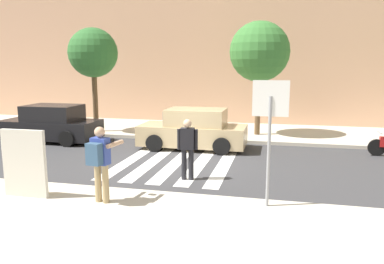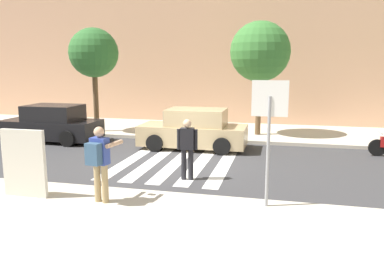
{
  "view_description": "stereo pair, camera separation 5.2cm",
  "coord_description": "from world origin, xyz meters",
  "px_view_note": "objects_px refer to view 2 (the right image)",
  "views": [
    {
      "loc": [
        3.27,
        -11.6,
        3.18
      ],
      "look_at": [
        0.6,
        -0.2,
        1.1
      ],
      "focal_mm": 35.0,
      "sensor_mm": 36.0,
      "label": 1
    },
    {
      "loc": [
        3.32,
        -11.59,
        3.18
      ],
      "look_at": [
        0.6,
        -0.2,
        1.1
      ],
      "focal_mm": 35.0,
      "sensor_mm": 36.0,
      "label": 2
    }
  ],
  "objects_px": {
    "stop_sign": "(269,116)",
    "street_tree_west": "(94,53)",
    "parked_car_black": "(52,124)",
    "pedestrian_crossing": "(187,146)",
    "photographer_with_backpack": "(99,158)",
    "parked_car_tan": "(194,130)",
    "street_tree_center": "(260,52)",
    "advertising_board": "(24,163)"
  },
  "relations": [
    {
      "from": "stop_sign",
      "to": "street_tree_west",
      "type": "distance_m",
      "value": 11.46
    },
    {
      "from": "parked_car_black",
      "to": "street_tree_west",
      "type": "xyz_separation_m",
      "value": [
        1.04,
        1.99,
        3.01
      ]
    },
    {
      "from": "street_tree_west",
      "to": "pedestrian_crossing",
      "type": "bearing_deg",
      "value": -45.43
    },
    {
      "from": "photographer_with_backpack",
      "to": "parked_car_black",
      "type": "relative_size",
      "value": 0.42
    },
    {
      "from": "parked_car_tan",
      "to": "street_tree_west",
      "type": "distance_m",
      "value": 6.29
    },
    {
      "from": "photographer_with_backpack",
      "to": "parked_car_black",
      "type": "distance_m",
      "value": 8.6
    },
    {
      "from": "stop_sign",
      "to": "pedestrian_crossing",
      "type": "xyz_separation_m",
      "value": [
        -2.27,
        1.89,
        -1.17
      ]
    },
    {
      "from": "parked_car_tan",
      "to": "street_tree_west",
      "type": "bearing_deg",
      "value": 158.94
    },
    {
      "from": "parked_car_black",
      "to": "pedestrian_crossing",
      "type": "bearing_deg",
      "value": -29.96
    },
    {
      "from": "street_tree_center",
      "to": "advertising_board",
      "type": "height_order",
      "value": "street_tree_center"
    },
    {
      "from": "parked_car_tan",
      "to": "street_tree_center",
      "type": "xyz_separation_m",
      "value": [
        2.27,
        2.85,
        3.04
      ]
    },
    {
      "from": "photographer_with_backpack",
      "to": "street_tree_west",
      "type": "xyz_separation_m",
      "value": [
        -4.53,
        8.52,
        2.56
      ]
    },
    {
      "from": "parked_car_black",
      "to": "parked_car_tan",
      "type": "bearing_deg",
      "value": 0.0
    },
    {
      "from": "stop_sign",
      "to": "advertising_board",
      "type": "bearing_deg",
      "value": -172.91
    },
    {
      "from": "photographer_with_backpack",
      "to": "pedestrian_crossing",
      "type": "xyz_separation_m",
      "value": [
        1.37,
        2.54,
        -0.19
      ]
    },
    {
      "from": "photographer_with_backpack",
      "to": "parked_car_black",
      "type": "height_order",
      "value": "photographer_with_backpack"
    },
    {
      "from": "pedestrian_crossing",
      "to": "parked_car_tan",
      "type": "relative_size",
      "value": 0.42
    },
    {
      "from": "street_tree_west",
      "to": "street_tree_center",
      "type": "relative_size",
      "value": 0.96
    },
    {
      "from": "parked_car_tan",
      "to": "street_tree_center",
      "type": "bearing_deg",
      "value": 51.55
    },
    {
      "from": "advertising_board",
      "to": "stop_sign",
      "type": "bearing_deg",
      "value": 7.09
    },
    {
      "from": "stop_sign",
      "to": "street_tree_center",
      "type": "relative_size",
      "value": 0.55
    },
    {
      "from": "pedestrian_crossing",
      "to": "stop_sign",
      "type": "bearing_deg",
      "value": -39.84
    },
    {
      "from": "stop_sign",
      "to": "parked_car_tan",
      "type": "distance_m",
      "value": 6.77
    },
    {
      "from": "photographer_with_backpack",
      "to": "street_tree_center",
      "type": "distance_m",
      "value": 10.16
    },
    {
      "from": "advertising_board",
      "to": "street_tree_west",
      "type": "bearing_deg",
      "value": 107.08
    },
    {
      "from": "stop_sign",
      "to": "photographer_with_backpack",
      "type": "relative_size",
      "value": 1.59
    },
    {
      "from": "pedestrian_crossing",
      "to": "parked_car_black",
      "type": "distance_m",
      "value": 8.01
    },
    {
      "from": "pedestrian_crossing",
      "to": "parked_car_tan",
      "type": "bearing_deg",
      "value": 100.48
    },
    {
      "from": "street_tree_west",
      "to": "street_tree_center",
      "type": "height_order",
      "value": "street_tree_center"
    },
    {
      "from": "stop_sign",
      "to": "advertising_board",
      "type": "relative_size",
      "value": 1.71
    },
    {
      "from": "pedestrian_crossing",
      "to": "parked_car_black",
      "type": "bearing_deg",
      "value": 150.04
    },
    {
      "from": "pedestrian_crossing",
      "to": "photographer_with_backpack",
      "type": "bearing_deg",
      "value": -118.37
    },
    {
      "from": "photographer_with_backpack",
      "to": "advertising_board",
      "type": "bearing_deg",
      "value": -178.67
    },
    {
      "from": "parked_car_black",
      "to": "street_tree_center",
      "type": "relative_size",
      "value": 0.83
    },
    {
      "from": "advertising_board",
      "to": "parked_car_tan",
      "type": "bearing_deg",
      "value": 69.01
    },
    {
      "from": "pedestrian_crossing",
      "to": "advertising_board",
      "type": "distance_m",
      "value": 4.16
    },
    {
      "from": "street_tree_west",
      "to": "advertising_board",
      "type": "bearing_deg",
      "value": -72.92
    },
    {
      "from": "pedestrian_crossing",
      "to": "street_tree_west",
      "type": "height_order",
      "value": "street_tree_west"
    },
    {
      "from": "parked_car_black",
      "to": "parked_car_tan",
      "type": "height_order",
      "value": "same"
    },
    {
      "from": "parked_car_tan",
      "to": "street_tree_center",
      "type": "relative_size",
      "value": 0.83
    },
    {
      "from": "parked_car_tan",
      "to": "parked_car_black",
      "type": "bearing_deg",
      "value": 180.0
    },
    {
      "from": "stop_sign",
      "to": "parked_car_black",
      "type": "height_order",
      "value": "stop_sign"
    }
  ]
}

